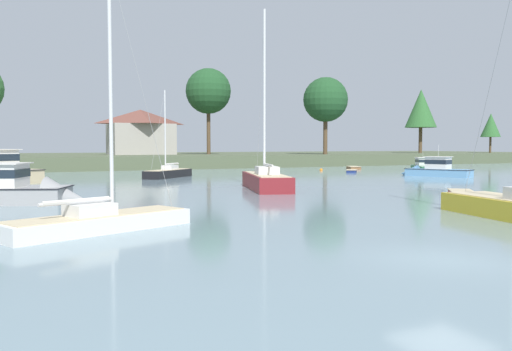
# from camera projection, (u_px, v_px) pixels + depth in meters

# --- Properties ---
(ground_plane) EXTENTS (417.85, 417.85, 0.00)m
(ground_plane) POSITION_uv_depth(u_px,v_px,m) (443.00, 259.00, 15.61)
(ground_plane) COLOR gray
(far_shore_bank) EXTENTS (188.03, 44.57, 1.81)m
(far_shore_bank) POSITION_uv_depth(u_px,v_px,m) (80.00, 160.00, 89.04)
(far_shore_bank) COLOR #4C563D
(far_shore_bank) RESTS_ON ground
(cruiser_grey) EXTENTS (9.33, 6.00, 4.58)m
(cruiser_grey) POSITION_uv_depth(u_px,v_px,m) (13.00, 194.00, 30.62)
(cruiser_grey) COLOR gray
(cruiser_grey) RESTS_ON ground
(cruiser_skyblue) EXTENTS (5.02, 7.85, 4.16)m
(cruiser_skyblue) POSITION_uv_depth(u_px,v_px,m) (432.00, 172.00, 57.79)
(cruiser_skyblue) COLOR #669ECC
(cruiser_skyblue) RESTS_ON ground
(dinghy_wood) EXTENTS (2.85, 3.89, 0.53)m
(dinghy_wood) POSITION_uv_depth(u_px,v_px,m) (354.00, 168.00, 75.50)
(dinghy_wood) COLOR brown
(dinghy_wood) RESTS_ON ground
(dinghy_red) EXTENTS (3.11, 3.38, 0.48)m
(dinghy_red) POSITION_uv_depth(u_px,v_px,m) (461.00, 194.00, 35.38)
(dinghy_red) COLOR #B2231E
(dinghy_red) RESTS_ON ground
(sailboat_black) EXTENTS (6.35, 6.41, 9.42)m
(sailboat_black) POSITION_uv_depth(u_px,v_px,m) (168.00, 175.00, 55.36)
(sailboat_black) COLOR black
(sailboat_black) RESTS_ON ground
(sailboat_white) EXTENTS (7.69, 4.79, 10.89)m
(sailboat_white) POSITION_uv_depth(u_px,v_px,m) (99.00, 225.00, 20.68)
(sailboat_white) COLOR white
(sailboat_white) RESTS_ON ground
(cruiser_green) EXTENTS (4.82, 6.81, 3.08)m
(cruiser_green) POSITION_uv_depth(u_px,v_px,m) (422.00, 168.00, 70.21)
(cruiser_green) COLOR #236B3D
(cruiser_green) RESTS_ON ground
(sailboat_maroon) EXTENTS (5.12, 9.85, 14.44)m
(sailboat_maroon) POSITION_uv_depth(u_px,v_px,m) (266.00, 185.00, 40.84)
(sailboat_maroon) COLOR maroon
(sailboat_maroon) RESTS_ON ground
(dinghy_navy) EXTENTS (2.79, 3.09, 0.48)m
(dinghy_navy) POSITION_uv_depth(u_px,v_px,m) (352.00, 171.00, 66.08)
(dinghy_navy) COLOR navy
(dinghy_navy) RESTS_ON ground
(mooring_buoy_red) EXTENTS (0.44, 0.44, 0.49)m
(mooring_buoy_red) POSITION_uv_depth(u_px,v_px,m) (164.00, 172.00, 65.88)
(mooring_buoy_red) COLOR red
(mooring_buoy_red) RESTS_ON ground
(mooring_buoy_orange) EXTENTS (0.42, 0.42, 0.47)m
(mooring_buoy_orange) POSITION_uv_depth(u_px,v_px,m) (321.00, 170.00, 70.90)
(mooring_buoy_orange) COLOR orange
(mooring_buoy_orange) RESTS_ON ground
(shore_tree_left_mid) EXTENTS (7.49, 7.49, 12.94)m
(shore_tree_left_mid) POSITION_uv_depth(u_px,v_px,m) (326.00, 100.00, 90.37)
(shore_tree_left_mid) COLOR brown
(shore_tree_left_mid) RESTS_ON far_shore_bank
(shore_tree_inland_a) EXTENTS (3.88, 3.88, 7.95)m
(shore_tree_inland_a) POSITION_uv_depth(u_px,v_px,m) (491.00, 125.00, 108.34)
(shore_tree_inland_a) COLOR brown
(shore_tree_inland_a) RESTS_ON far_shore_bank
(shore_tree_center) EXTENTS (7.70, 7.70, 14.57)m
(shore_tree_center) POSITION_uv_depth(u_px,v_px,m) (208.00, 91.00, 91.35)
(shore_tree_center) COLOR brown
(shore_tree_center) RESTS_ON far_shore_bank
(shore_tree_far_right) EXTENTS (6.23, 6.23, 12.73)m
(shore_tree_far_right) POSITION_uv_depth(u_px,v_px,m) (421.00, 109.00, 107.82)
(shore_tree_far_right) COLOR brown
(shore_tree_far_right) RESTS_ON far_shore_bank
(cottage_eastern) EXTENTS (10.74, 8.75, 7.41)m
(cottage_eastern) POSITION_uv_depth(u_px,v_px,m) (141.00, 131.00, 89.14)
(cottage_eastern) COLOR #9E998E
(cottage_eastern) RESTS_ON far_shore_bank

